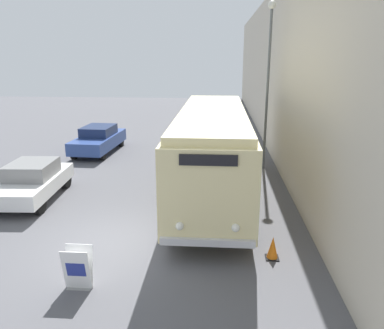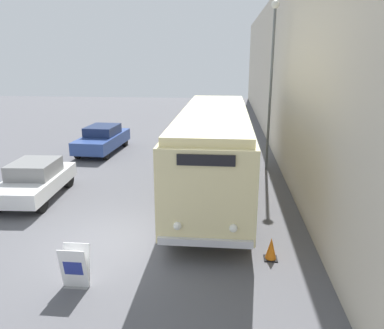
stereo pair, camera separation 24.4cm
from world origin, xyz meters
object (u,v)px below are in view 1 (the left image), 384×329
Objects in this scene: vintage_bus at (212,147)px; traffic_cone at (273,248)px; sign_board at (78,269)px; streetlamp at (269,67)px; parked_car_near at (32,181)px; parked_car_mid at (99,139)px.

traffic_cone is (1.77, -4.96, -1.61)m from vintage_bus.
streetlamp is (5.48, 10.46, 4.34)m from sign_board.
streetlamp is (2.47, 3.77, 2.93)m from vintage_bus.
vintage_bus is at bearing 6.81° from parked_car_near.
vintage_bus is 5.38m from streetlamp.
sign_board is 12.58m from streetlamp.
vintage_bus is 9.13m from parked_car_mid.
streetlamp is at bearing -12.02° from parked_car_mid.
parked_car_near is 0.90× the size of parked_car_mid.
parked_car_mid is at bearing 126.85° from traffic_cone.
parked_car_near is 7.39m from parked_car_mid.
parked_car_mid is 13.96m from traffic_cone.
parked_car_near reaches higher than traffic_cone.
parked_car_mid is at bearing 105.57° from sign_board.
streetlamp reaches higher than sign_board.
sign_board is at bearing -160.15° from traffic_cone.
streetlamp reaches higher than traffic_cone.
parked_car_mid reaches higher than traffic_cone.
parked_car_near is at bearing -88.76° from parked_car_mid.
sign_board is (-3.01, -6.69, -1.41)m from vintage_bus.
streetlamp reaches higher than vintage_bus.
streetlamp is at bearing 62.35° from sign_board.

